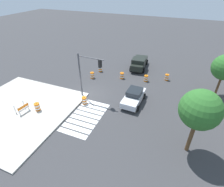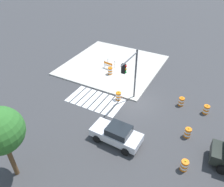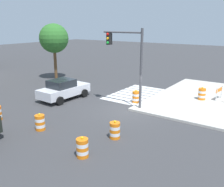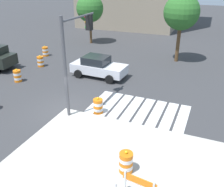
# 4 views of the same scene
# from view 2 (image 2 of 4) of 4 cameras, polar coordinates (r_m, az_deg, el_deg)

# --- Properties ---
(ground_plane) EXTENTS (120.00, 120.00, 0.00)m
(ground_plane) POSITION_cam_2_polar(r_m,az_deg,el_deg) (23.33, 6.43, -2.25)
(ground_plane) COLOR #38383A
(sidewalk_corner) EXTENTS (12.00, 12.00, 0.15)m
(sidewalk_corner) POSITION_cam_2_polar(r_m,az_deg,el_deg) (29.97, 0.27, 7.43)
(sidewalk_corner) COLOR #BCB7AD
(sidewalk_corner) RESTS_ON ground
(crosswalk_stripes) EXTENTS (5.85, 3.20, 0.02)m
(crosswalk_stripes) POSITION_cam_2_polar(r_m,az_deg,el_deg) (23.47, -4.31, -1.80)
(crosswalk_stripes) COLOR silver
(crosswalk_stripes) RESTS_ON ground
(sports_car) EXTENTS (4.36, 2.26, 1.63)m
(sports_car) POSITION_cam_2_polar(r_m,az_deg,el_deg) (18.64, 1.24, -10.45)
(sports_car) COLOR silver
(sports_car) RESTS_ON ground
(traffic_barrel_near_corner) EXTENTS (0.56, 0.56, 1.02)m
(traffic_barrel_near_corner) POSITION_cam_2_polar(r_m,az_deg,el_deg) (23.43, 23.24, -3.84)
(traffic_barrel_near_corner) COLOR orange
(traffic_barrel_near_corner) RESTS_ON ground
(traffic_barrel_crosswalk_end) EXTENTS (0.56, 0.56, 1.02)m
(traffic_barrel_crosswalk_end) POSITION_cam_2_polar(r_m,az_deg,el_deg) (23.30, 1.68, -0.65)
(traffic_barrel_crosswalk_end) COLOR orange
(traffic_barrel_crosswalk_end) RESTS_ON ground
(traffic_barrel_median_far) EXTENTS (0.56, 0.56, 1.02)m
(traffic_barrel_median_far) POSITION_cam_2_polar(r_m,az_deg,el_deg) (23.62, 17.56, -2.00)
(traffic_barrel_median_far) COLOR orange
(traffic_barrel_median_far) RESTS_ON ground
(traffic_barrel_far_curb) EXTENTS (0.56, 0.56, 1.02)m
(traffic_barrel_far_curb) POSITION_cam_2_polar(r_m,az_deg,el_deg) (20.33, 19.04, -9.59)
(traffic_barrel_far_curb) COLOR orange
(traffic_barrel_far_curb) RESTS_ON ground
(traffic_barrel_lane_center) EXTENTS (0.56, 0.56, 1.02)m
(traffic_barrel_lane_center) POSITION_cam_2_polar(r_m,az_deg,el_deg) (17.91, 18.26, -17.29)
(traffic_barrel_lane_center) COLOR orange
(traffic_barrel_lane_center) RESTS_ON ground
(traffic_barrel_on_sidewalk) EXTENTS (0.56, 0.56, 1.02)m
(traffic_barrel_on_sidewalk) POSITION_cam_2_polar(r_m,az_deg,el_deg) (27.52, -0.48, 5.94)
(traffic_barrel_on_sidewalk) COLOR orange
(traffic_barrel_on_sidewalk) RESTS_ON sidewalk_corner
(construction_barricade) EXTENTS (1.32, 0.93, 1.00)m
(construction_barricade) POSITION_cam_2_polar(r_m,az_deg,el_deg) (28.78, -0.82, 7.62)
(construction_barricade) COLOR silver
(construction_barricade) RESTS_ON sidewalk_corner
(traffic_light_pole) EXTENTS (0.47, 3.29, 5.50)m
(traffic_light_pole) POSITION_cam_2_polar(r_m,az_deg,el_deg) (20.92, 4.99, 5.91)
(traffic_light_pole) COLOR #4C4C51
(traffic_light_pole) RESTS_ON sidewalk_corner
(street_tree_streetside_mid) EXTENTS (3.10, 3.10, 5.97)m
(street_tree_streetside_mid) POSITION_cam_2_polar(r_m,az_deg,el_deg) (15.53, -27.12, -8.65)
(street_tree_streetside_mid) COLOR brown
(street_tree_streetside_mid) RESTS_ON ground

